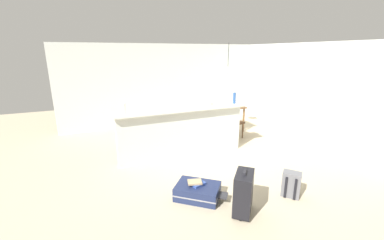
{
  "coord_description": "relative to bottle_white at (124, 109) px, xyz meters",
  "views": [
    {
      "loc": [
        -2.38,
        -4.37,
        2.27
      ],
      "look_at": [
        -0.27,
        0.59,
        0.75
      ],
      "focal_mm": 22.85,
      "sensor_mm": 36.0,
      "label": 1
    }
  ],
  "objects": [
    {
      "name": "ground_plane",
      "position": [
        1.8,
        -0.32,
        -1.24
      ],
      "size": [
        13.0,
        13.0,
        0.05
      ],
      "primitive_type": "cube",
      "color": "#BCAD8E"
    },
    {
      "name": "wall_back",
      "position": [
        1.8,
        2.73,
        0.03
      ],
      "size": [
        6.6,
        0.1,
        2.5
      ],
      "primitive_type": "cube",
      "color": "silver",
      "rests_on": "ground_plane"
    },
    {
      "name": "wall_right",
      "position": [
        4.85,
        -0.02,
        0.03
      ],
      "size": [
        0.1,
        6.0,
        2.5
      ],
      "primitive_type": "cube",
      "color": "silver",
      "rests_on": "ground_plane"
    },
    {
      "name": "partition_half_wall",
      "position": [
        1.22,
        0.06,
        -0.69
      ],
      "size": [
        2.8,
        0.2,
        1.06
      ],
      "primitive_type": "cube",
      "color": "silver",
      "rests_on": "ground_plane"
    },
    {
      "name": "bar_countertop",
      "position": [
        1.22,
        0.06,
        -0.13
      ],
      "size": [
        2.96,
        0.4,
        0.05
      ],
      "primitive_type": "cube",
      "color": "white",
      "rests_on": "partition_half_wall"
    },
    {
      "name": "bottle_white",
      "position": [
        0.0,
        0.0,
        0.0
      ],
      "size": [
        0.07,
        0.07,
        0.21
      ],
      "primitive_type": "cylinder",
      "color": "silver",
      "rests_on": "bar_countertop"
    },
    {
      "name": "bottle_clear",
      "position": [
        1.26,
        0.04,
        -0.0
      ],
      "size": [
        0.06,
        0.06,
        0.21
      ],
      "primitive_type": "cylinder",
      "color": "silver",
      "rests_on": "bar_countertop"
    },
    {
      "name": "bottle_blue",
      "position": [
        2.48,
        0.02,
        0.02
      ],
      "size": [
        0.07,
        0.07,
        0.25
      ],
      "primitive_type": "cylinder",
      "color": "#284C89",
      "rests_on": "bar_countertop"
    },
    {
      "name": "grocery_bag",
      "position": [
        1.73,
        0.08,
        0.0
      ],
      "size": [
        0.26,
        0.18,
        0.22
      ],
      "primitive_type": "cube",
      "color": "silver",
      "rests_on": "bar_countertop"
    },
    {
      "name": "dining_table",
      "position": [
        2.97,
        1.34,
        -0.57
      ],
      "size": [
        1.1,
        0.8,
        0.74
      ],
      "color": "brown",
      "rests_on": "ground_plane"
    },
    {
      "name": "dining_chair_near_partition",
      "position": [
        2.92,
        0.74,
        -0.7
      ],
      "size": [
        0.48,
        0.48,
        0.93
      ],
      "color": "#4C331E",
      "rests_on": "ground_plane"
    },
    {
      "name": "pendant_lamp",
      "position": [
        3.04,
        1.28,
        0.57
      ],
      "size": [
        0.34,
        0.34,
        0.83
      ],
      "color": "black"
    },
    {
      "name": "suitcase_flat_navy",
      "position": [
        0.86,
        -1.54,
        -1.11
      ],
      "size": [
        0.85,
        0.82,
        0.22
      ],
      "color": "#1E284C",
      "rests_on": "ground_plane"
    },
    {
      "name": "suitcase_upright_black",
      "position": [
        1.3,
        -2.15,
        -0.89
      ],
      "size": [
        0.47,
        0.49,
        0.67
      ],
      "color": "black",
      "rests_on": "ground_plane"
    },
    {
      "name": "backpack_grey",
      "position": [
        2.27,
        -2.08,
        -1.02
      ],
      "size": [
        0.34,
        0.34,
        0.42
      ],
      "color": "slate",
      "rests_on": "ground_plane"
    },
    {
      "name": "book_stack",
      "position": [
        0.84,
        -1.53,
        -0.96
      ],
      "size": [
        0.31,
        0.23,
        0.07
      ],
      "color": "#334C99",
      "rests_on": "suitcase_flat_navy"
    }
  ]
}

